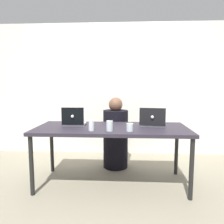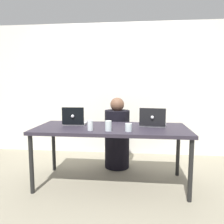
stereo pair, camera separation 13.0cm
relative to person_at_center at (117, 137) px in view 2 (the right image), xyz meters
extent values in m
plane|color=gray|center=(-0.03, -0.58, -0.48)|extent=(12.00, 12.00, 0.00)
cube|color=silver|center=(-0.03, 0.75, 0.70)|extent=(4.91, 0.10, 2.35)
cube|color=#2B2632|center=(-0.03, -0.58, 0.24)|extent=(1.89, 0.80, 0.04)
cylinder|color=black|center=(-0.92, -0.93, -0.13)|extent=(0.05, 0.05, 0.70)
cylinder|color=black|center=(0.87, -0.93, -0.13)|extent=(0.05, 0.05, 0.70)
cylinder|color=black|center=(-0.92, -0.23, -0.13)|extent=(0.05, 0.05, 0.70)
cylinder|color=black|center=(0.87, -0.23, -0.13)|extent=(0.05, 0.05, 0.70)
cylinder|color=black|center=(0.00, 0.00, -0.04)|extent=(0.46, 0.46, 0.88)
sphere|color=brown|center=(0.00, 0.00, 0.49)|extent=(0.21, 0.21, 0.21)
cube|color=silver|center=(-0.53, -0.44, 0.27)|extent=(0.29, 0.25, 0.02)
cube|color=black|center=(-0.52, -0.56, 0.39)|extent=(0.28, 0.02, 0.22)
sphere|color=white|center=(-0.52, -0.58, 0.39)|extent=(0.04, 0.04, 0.04)
cube|color=#B0B4B5|center=(0.50, -0.43, 0.27)|extent=(0.36, 0.29, 0.02)
cube|color=black|center=(0.48, -0.55, 0.39)|extent=(0.32, 0.06, 0.22)
sphere|color=white|center=(0.48, -0.57, 0.39)|extent=(0.04, 0.04, 0.04)
cylinder|color=silver|center=(0.20, -0.81, 0.31)|extent=(0.08, 0.08, 0.09)
cylinder|color=silver|center=(0.20, -0.81, 0.29)|extent=(0.07, 0.07, 0.05)
cylinder|color=silver|center=(-0.03, -0.81, 0.32)|extent=(0.08, 0.08, 0.12)
cylinder|color=silver|center=(-0.03, -0.81, 0.29)|extent=(0.07, 0.07, 0.06)
cylinder|color=white|center=(-0.25, -0.81, 0.32)|extent=(0.06, 0.06, 0.12)
cylinder|color=silver|center=(-0.25, -0.81, 0.29)|extent=(0.06, 0.06, 0.07)
camera|label=1|loc=(0.14, -3.26, 0.79)|focal=35.00mm
camera|label=2|loc=(0.27, -3.25, 0.79)|focal=35.00mm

